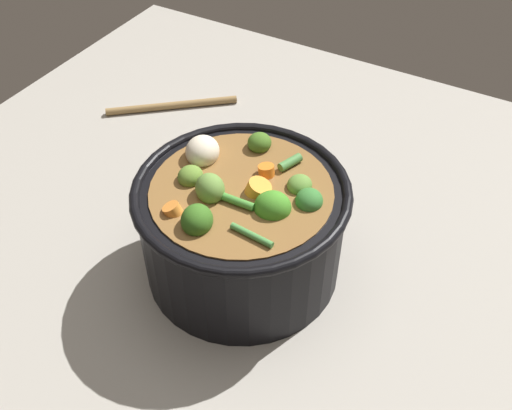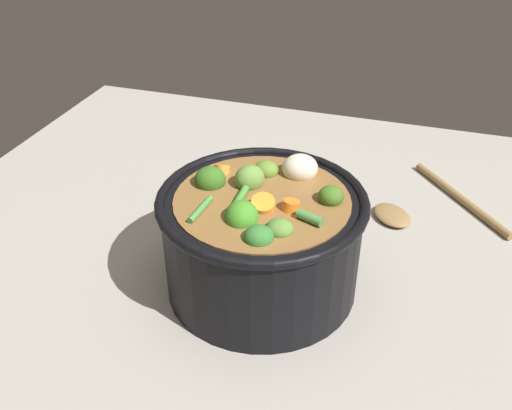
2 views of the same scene
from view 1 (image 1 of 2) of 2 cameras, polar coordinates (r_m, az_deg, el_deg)
name	(u,v)px [view 1 (image 1 of 2)]	position (r m, az deg, el deg)	size (l,w,h in m)	color
ground_plane	(243,266)	(0.77, -1.25, -5.84)	(1.10, 1.10, 0.00)	#9E998E
cooking_pot	(242,226)	(0.71, -1.35, -2.06)	(0.25, 0.25, 0.16)	black
wooden_spoon	(175,131)	(0.98, -7.75, 7.09)	(0.21, 0.21, 0.01)	olive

